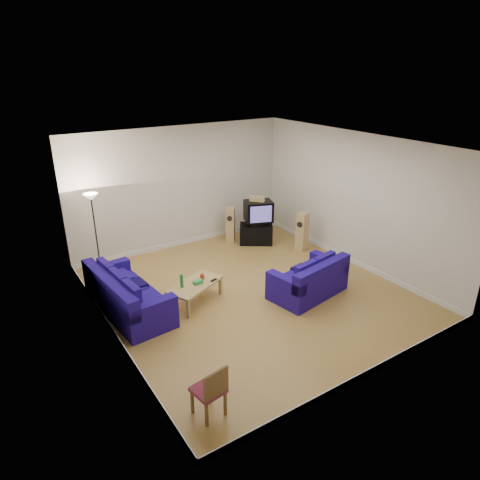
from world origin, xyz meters
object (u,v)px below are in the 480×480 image
sofa_three_seat (126,298)px  tv_stand (256,234)px  television (258,211)px  coffee_table (195,286)px  sofa_loveseat (310,282)px

sofa_three_seat → tv_stand: sofa_three_seat is taller
tv_stand → television: bearing=13.9°
coffee_table → television: size_ratio=1.55×
coffee_table → sofa_three_seat: bearing=163.1°
sofa_loveseat → television: television is taller
sofa_loveseat → television: (0.74, 2.96, 0.61)m
sofa_loveseat → television: 3.11m
coffee_table → tv_stand: bearing=33.7°
sofa_three_seat → sofa_loveseat: (3.53, -1.46, -0.01)m
sofa_three_seat → sofa_loveseat: sofa_three_seat is taller
sofa_three_seat → sofa_loveseat: 3.82m
sofa_three_seat → coffee_table: sofa_three_seat is taller
tv_stand → coffee_table: bearing=-112.0°
television → sofa_three_seat: bearing=-140.1°
sofa_three_seat → tv_stand: 4.48m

